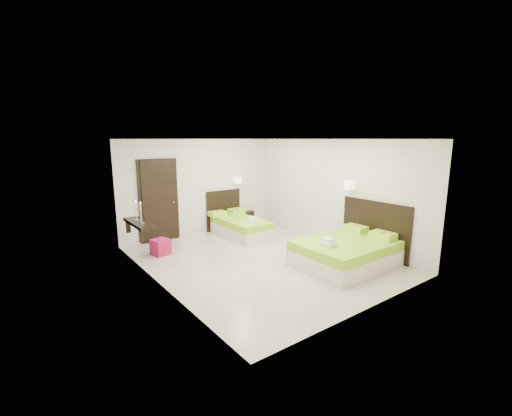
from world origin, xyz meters
TOP-DOWN VIEW (x-y plane):
  - floor at (0.00, 0.00)m, footprint 5.50×5.50m
  - bed_single at (0.72, 1.92)m, footprint 1.11×1.84m
  - bed_double at (1.33, -1.30)m, footprint 2.01×1.71m
  - nightstand at (1.47, 2.77)m, footprint 0.59×0.55m
  - ottoman at (-1.62, 1.65)m, footprint 0.44×0.44m
  - door at (-1.20, 2.70)m, footprint 1.02×0.15m
  - console_shelf at (-2.08, 1.60)m, footprint 0.35×1.20m

SIDE VIEW (x-z plane):
  - floor at x=0.00m, z-range 0.00..0.00m
  - ottoman at x=-1.62m, z-range 0.00..0.36m
  - nightstand at x=1.47m, z-range 0.00..0.44m
  - bed_single at x=0.72m, z-range -0.48..1.04m
  - bed_double at x=1.33m, z-range -0.53..1.13m
  - console_shelf at x=-2.08m, z-range 0.42..1.21m
  - door at x=-1.20m, z-range -0.02..2.12m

